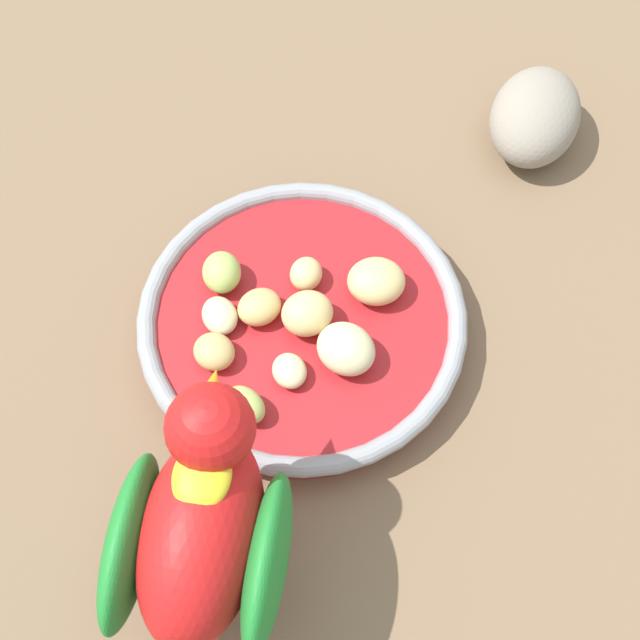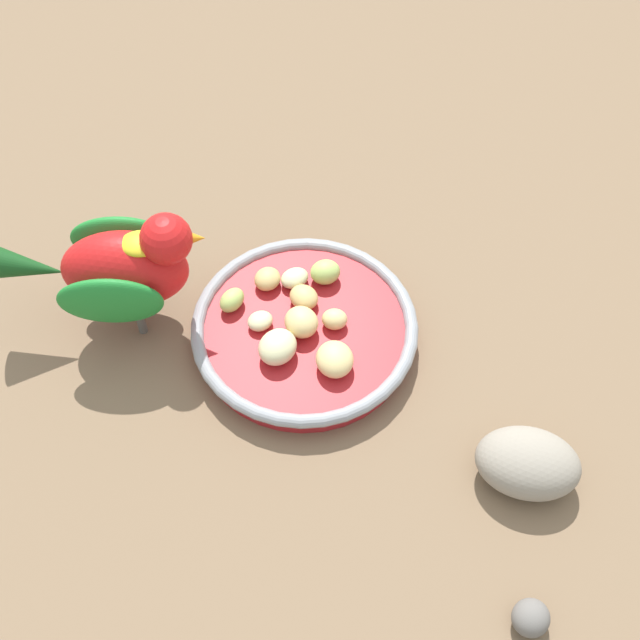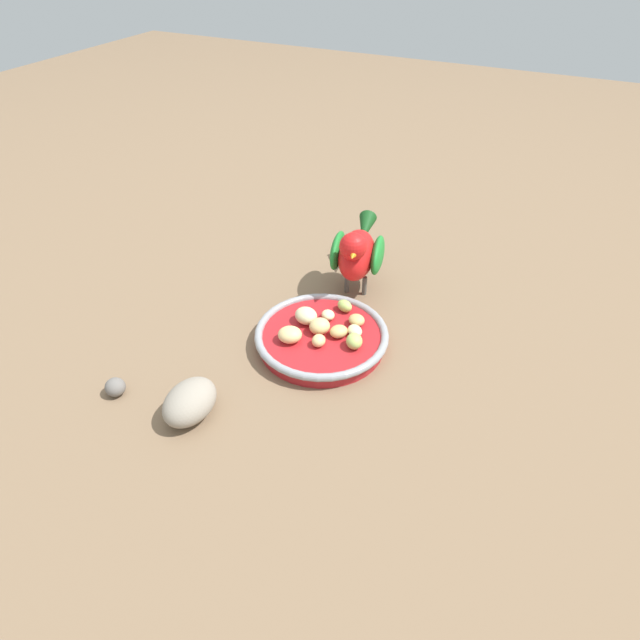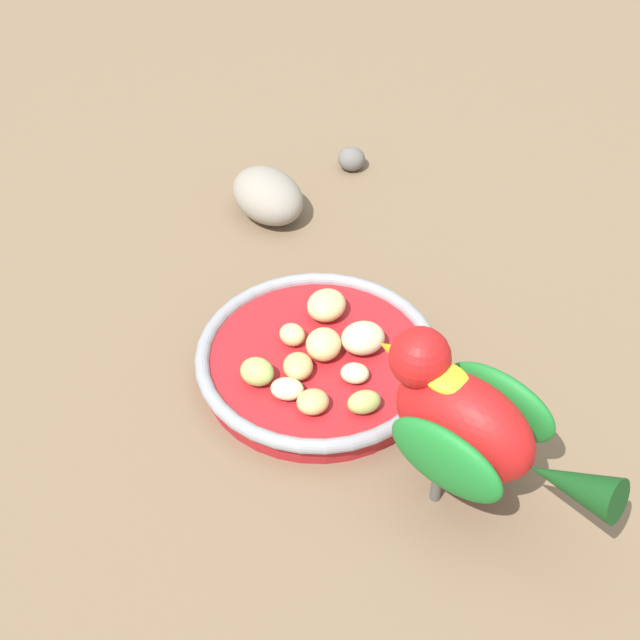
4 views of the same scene
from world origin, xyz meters
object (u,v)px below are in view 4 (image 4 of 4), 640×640
Objects in this scene: apple_piece_4 at (355,373)px; apple_piece_6 at (294,334)px; feeding_bowl at (318,361)px; rock_large at (268,196)px; apple_piece_3 at (363,338)px; apple_piece_1 at (367,400)px; apple_piece_7 at (326,305)px; apple_piece_2 at (257,372)px; apple_piece_8 at (298,366)px; apple_piece_5 at (324,344)px; parrot at (469,423)px; pebble_0 at (351,159)px; apple_piece_0 at (313,402)px; apple_piece_9 at (287,389)px.

apple_piece_4 is 0.07m from apple_piece_6.
rock_large is (-0.10, -0.22, 0.01)m from feeding_bowl.
apple_piece_1 is at bearing 53.93° from apple_piece_3.
apple_piece_4 is 0.64× the size of apple_piece_7.
apple_piece_2 is 0.10m from apple_piece_3.
apple_piece_8 is at bearing 60.87° from rock_large.
apple_piece_3 is at bearing 166.00° from apple_piece_2.
rock_large reaches higher than apple_piece_5.
pebble_0 is (-0.22, -0.41, -0.07)m from parrot.
apple_piece_1 is 0.73× the size of apple_piece_3.
rock_large is at bearing -25.40° from parrot.
apple_piece_2 is at bearing -23.42° from apple_piece_8.
apple_piece_2 is 0.06m from apple_piece_6.
apple_piece_4 is 0.36m from pebble_0.
rock_large is (-0.11, -0.30, -0.01)m from apple_piece_1.
apple_piece_1 is 0.92× the size of pebble_0.
apple_piece_1 is 0.04m from apple_piece_4.
apple_piece_1 is (0.00, 0.07, 0.02)m from feeding_bowl.
apple_piece_2 is (0.06, -0.08, 0.00)m from apple_piece_1.
rock_large is (-0.06, -0.18, -0.01)m from apple_piece_7.
rock_large is at bearing -113.13° from apple_piece_5.
apple_piece_0 is 1.12× the size of apple_piece_6.
apple_piece_9 reaches higher than apple_piece_4.
pebble_0 is (-0.27, -0.28, -0.02)m from apple_piece_0.
feeding_bowl is 7.04× the size of pebble_0.
apple_piece_9 is (0.09, 0.00, -0.01)m from apple_piece_3.
pebble_0 is (-0.19, -0.25, -0.02)m from apple_piece_3.
apple_piece_1 is 0.11m from parrot.
apple_piece_3 is at bearing -158.81° from apple_piece_0.
apple_piece_7 is 0.28m from pebble_0.
rock_large is at bearing -118.73° from apple_piece_6.
pebble_0 is at bearing -126.86° from apple_piece_3.
apple_piece_9 is at bearing 20.14° from apple_piece_5.
apple_piece_4 is 0.73× the size of apple_piece_5.
apple_piece_9 is at bearing -73.17° from apple_piece_0.
apple_piece_4 is (-0.01, 0.04, 0.01)m from feeding_bowl.
apple_piece_0 is 0.81× the size of apple_piece_5.
feeding_bowl is 0.05m from apple_piece_4.
rock_large is at bearing -126.87° from apple_piece_2.
apple_piece_8 is (0.04, -0.03, 0.00)m from apple_piece_4.
feeding_bowl is 0.06m from apple_piece_7.
apple_piece_0 is at bearing 46.87° from apple_piece_7.
apple_piece_4 is at bearing 69.29° from apple_piece_7.
apple_piece_2 is 0.04m from apple_piece_8.
apple_piece_0 is 0.15m from parrot.
apple_piece_6 is at bearing 61.27° from rock_large.
apple_piece_3 is at bearing 75.23° from rock_large.
feeding_bowl is at bearing -22.07° from apple_piece_5.
apple_piece_5 is at bearing -10.32° from parrot.
apple_piece_2 reaches higher than apple_piece_4.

